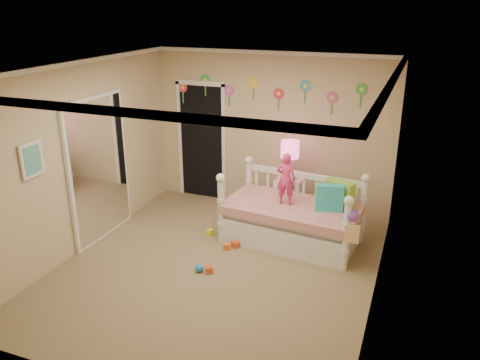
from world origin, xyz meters
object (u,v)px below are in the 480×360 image
at_px(daybed, 292,208).
at_px(table_lamp, 290,154).
at_px(nightstand, 288,199).
at_px(child, 286,179).

bearing_deg(daybed, table_lamp, 115.00).
xyz_separation_m(daybed, nightstand, (-0.25, 0.72, -0.18)).
bearing_deg(nightstand, table_lamp, -179.29).
distance_m(child, nightstand, 0.97).
bearing_deg(child, daybed, -175.87).
bearing_deg(daybed, child, -168.17).
xyz_separation_m(daybed, child, (-0.10, -0.01, 0.44)).
relative_size(daybed, child, 2.54).
distance_m(daybed, child, 0.45).
relative_size(child, table_lamp, 1.22).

